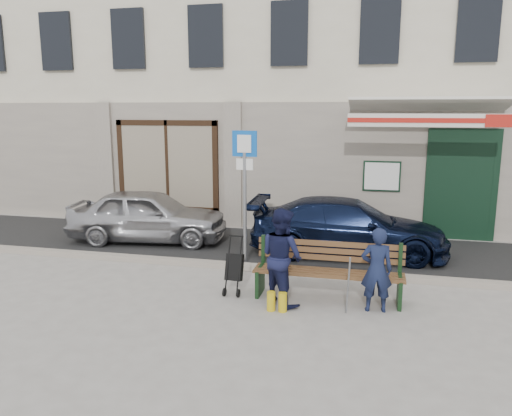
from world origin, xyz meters
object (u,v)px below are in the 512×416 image
(bench, at_px, (325,272))
(stroller, at_px, (234,268))
(car_navy, at_px, (348,227))
(man, at_px, (377,270))
(parking_sign, at_px, (245,177))
(car_silver, at_px, (148,215))
(woman, at_px, (282,256))

(bench, xyz_separation_m, stroller, (-1.50, -0.07, -0.03))
(car_navy, height_order, man, man)
(parking_sign, bearing_deg, car_silver, 159.23)
(parking_sign, bearing_deg, man, -30.23)
(man, bearing_deg, bench, -28.33)
(bench, height_order, stroller, bench)
(stroller, bearing_deg, bench, 6.80)
(parking_sign, height_order, stroller, parking_sign)
(bench, height_order, woman, woman)
(parking_sign, bearing_deg, bench, -35.34)
(man, height_order, woman, woman)
(car_silver, relative_size, car_navy, 0.88)
(car_navy, distance_m, woman, 3.11)
(man, bearing_deg, car_navy, -85.89)
(car_silver, height_order, bench, car_silver)
(woman, bearing_deg, car_silver, -0.19)
(car_navy, height_order, bench, car_navy)
(stroller, bearing_deg, woman, -13.22)
(car_silver, distance_m, man, 5.96)
(bench, bearing_deg, stroller, -177.24)
(stroller, bearing_deg, car_navy, 61.47)
(stroller, bearing_deg, parking_sign, 101.63)
(car_silver, distance_m, car_navy, 4.57)
(car_silver, relative_size, man, 2.77)
(woman, bearing_deg, man, -139.91)
(man, distance_m, woman, 1.45)
(car_silver, height_order, car_navy, car_silver)
(parking_sign, bearing_deg, stroller, -77.68)
(woman, bearing_deg, parking_sign, -20.12)
(car_silver, relative_size, woman, 2.35)
(bench, relative_size, woman, 1.56)
(car_silver, xyz_separation_m, stroller, (2.84, -2.77, -0.19))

